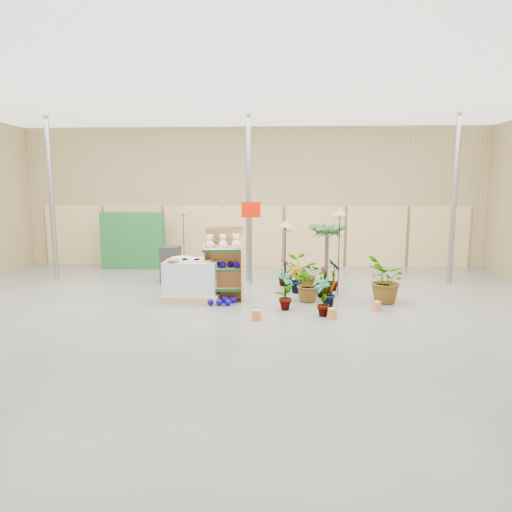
# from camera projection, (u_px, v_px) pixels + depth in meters

# --- Properties ---
(room) EXTENTS (15.20, 12.10, 4.70)m
(room) POSITION_uv_depth(u_px,v_px,m) (241.00, 205.00, 9.85)
(room) COLOR #5B5C56
(room) RESTS_ON ground
(display_shelf) EXTENTS (0.96, 0.67, 2.14)m
(display_shelf) POSITION_uv_depth(u_px,v_px,m) (224.00, 258.00, 10.50)
(display_shelf) COLOR tan
(display_shelf) RESTS_ON ground
(teddy_bears) EXTENTS (0.78, 0.20, 0.33)m
(teddy_bears) POSITION_uv_depth(u_px,v_px,m) (224.00, 242.00, 10.34)
(teddy_bears) COLOR white
(teddy_bears) RESTS_ON display_shelf
(gazing_balls_shelf) EXTENTS (0.78, 0.27, 0.15)m
(gazing_balls_shelf) POSITION_uv_depth(u_px,v_px,m) (223.00, 265.00, 10.39)
(gazing_balls_shelf) COLOR #0B008C
(gazing_balls_shelf) RESTS_ON display_shelf
(gazing_balls_floor) EXTENTS (0.63, 0.39, 0.15)m
(gazing_balls_floor) POSITION_uv_depth(u_px,v_px,m) (222.00, 301.00, 10.16)
(gazing_balls_floor) COLOR #0B008C
(gazing_balls_floor) RESTS_ON ground
(pallet_stack) EXTENTS (1.35, 1.14, 0.97)m
(pallet_stack) POSITION_uv_depth(u_px,v_px,m) (193.00, 280.00, 10.57)
(pallet_stack) COLOR tan
(pallet_stack) RESTS_ON ground
(charcoal_planters) EXTENTS (0.50, 0.50, 1.00)m
(charcoal_planters) POSITION_uv_depth(u_px,v_px,m) (171.00, 265.00, 12.38)
(charcoal_planters) COLOR black
(charcoal_planters) RESTS_ON ground
(trellis_stock) EXTENTS (2.00, 0.30, 1.80)m
(trellis_stock) POSITION_uv_depth(u_px,v_px,m) (133.00, 241.00, 14.47)
(trellis_stock) COLOR #1D5F29
(trellis_stock) RESTS_ON ground
(offer_sign) EXTENTS (0.50, 0.08, 2.20)m
(offer_sign) POSITION_uv_depth(u_px,v_px,m) (251.00, 226.00, 11.99)
(offer_sign) COLOR gray
(offer_sign) RESTS_ON ground
(bird_table_front) EXTENTS (0.34, 0.34, 1.84)m
(bird_table_front) POSITION_uv_depth(u_px,v_px,m) (285.00, 227.00, 10.26)
(bird_table_front) COLOR black
(bird_table_front) RESTS_ON ground
(bird_table_right) EXTENTS (0.34, 0.34, 2.07)m
(bird_table_right) POSITION_uv_depth(u_px,v_px,m) (340.00, 215.00, 10.79)
(bird_table_right) COLOR black
(bird_table_right) RESTS_ON ground
(bird_table_back) EXTENTS (0.34, 0.34, 1.95)m
(bird_table_back) POSITION_uv_depth(u_px,v_px,m) (183.00, 212.00, 13.95)
(bird_table_back) COLOR black
(bird_table_back) RESTS_ON ground
(palm) EXTENTS (0.70, 0.70, 1.75)m
(palm) POSITION_uv_depth(u_px,v_px,m) (327.00, 230.00, 11.69)
(palm) COLOR brown
(palm) RESTS_ON ground
(potted_plant_0) EXTENTS (0.52, 0.56, 0.88)m
(potted_plant_0) POSITION_uv_depth(u_px,v_px,m) (285.00, 290.00, 9.64)
(potted_plant_0) COLOR #2B5323
(potted_plant_0) RESTS_ON ground
(potted_plant_2) EXTENTS (0.97, 0.92, 0.85)m
(potted_plant_2) POSITION_uv_depth(u_px,v_px,m) (309.00, 283.00, 10.37)
(potted_plant_2) COLOR #2B5323
(potted_plant_2) RESTS_ON ground
(potted_plant_3) EXTENTS (0.49, 0.49, 0.79)m
(potted_plant_3) POSITION_uv_depth(u_px,v_px,m) (325.00, 281.00, 10.77)
(potted_plant_3) COLOR #2B5323
(potted_plant_3) RESTS_ON ground
(potted_plant_4) EXTENTS (0.39, 0.49, 0.82)m
(potted_plant_4) POSITION_uv_depth(u_px,v_px,m) (334.00, 275.00, 11.44)
(potted_plant_4) COLOR #2B5323
(potted_plant_4) RESTS_ON ground
(potted_plant_5) EXTENTS (0.48, 0.48, 0.68)m
(potted_plant_5) POSITION_uv_depth(u_px,v_px,m) (295.00, 279.00, 11.24)
(potted_plant_5) COLOR #2B5323
(potted_plant_5) RESTS_ON ground
(potted_plant_6) EXTENTS (0.91, 0.82, 0.91)m
(potted_plant_6) POSITION_uv_depth(u_px,v_px,m) (304.00, 274.00, 11.32)
(potted_plant_6) COLOR #2B5323
(potted_plant_6) RESTS_ON ground
(potted_plant_8) EXTENTS (0.41, 0.50, 0.81)m
(potted_plant_8) POSITION_uv_depth(u_px,v_px,m) (323.00, 296.00, 9.20)
(potted_plant_8) COLOR #2B5323
(potted_plant_8) RESTS_ON ground
(potted_plant_9) EXTENTS (0.42, 0.41, 0.60)m
(potted_plant_9) POSITION_uv_depth(u_px,v_px,m) (330.00, 293.00, 9.94)
(potted_plant_9) COLOR #2B5323
(potted_plant_9) RESTS_ON ground
(potted_plant_10) EXTENTS (0.96, 1.07, 1.07)m
(potted_plant_10) POSITION_uv_depth(u_px,v_px,m) (387.00, 280.00, 10.18)
(potted_plant_10) COLOR #2B5323
(potted_plant_10) RESTS_ON ground
(potted_plant_11) EXTENTS (0.41, 0.41, 0.70)m
(potted_plant_11) POSITION_uv_depth(u_px,v_px,m) (285.00, 272.00, 12.06)
(potted_plant_11) COLOR #2B5323
(potted_plant_11) RESTS_ON ground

